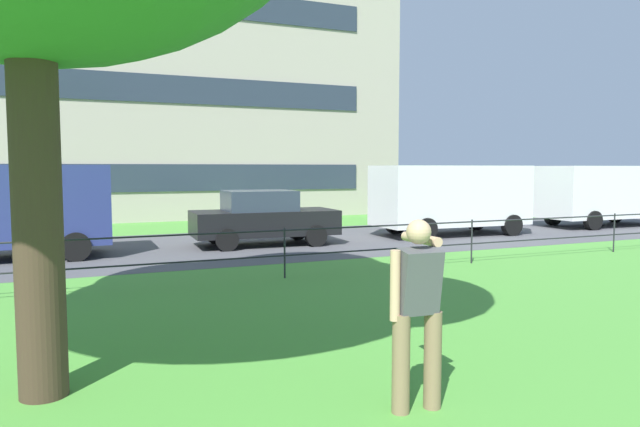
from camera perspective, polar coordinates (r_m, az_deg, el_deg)
name	(u,v)px	position (r m, az deg, el deg)	size (l,w,h in m)	color
street_strip	(222,246)	(16.37, -9.62, -3.14)	(80.00, 7.04, 0.01)	#4C4C51
park_fence	(285,244)	(11.38, -3.51, -3.04)	(36.14, 0.04, 1.00)	#232328
person_thrower	(417,308)	(5.26, 9.52, -9.14)	(0.55, 0.77, 1.72)	#846B4C
car_black_left	(263,218)	(16.27, -5.62, -0.40)	(4.06, 1.94, 1.54)	black
panel_van_center	(451,196)	(19.13, 12.80, 1.72)	(5.04, 2.19, 2.24)	white
panel_van_far_left	(604,192)	(23.98, 26.20, 1.91)	(5.04, 2.18, 2.24)	white
apartment_building_background	(69,58)	(30.31, -23.51, 13.85)	(28.70, 12.37, 14.54)	#ADA393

